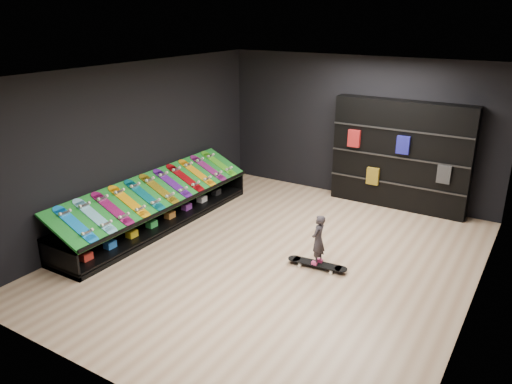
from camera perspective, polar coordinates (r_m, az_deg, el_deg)
The scene contains 22 objects.
floor at distance 8.32m, azimuth 2.23°, elevation -7.51°, with size 6.00×7.00×0.01m, color #CAAA88.
ceiling at distance 7.43m, azimuth 2.54°, elevation 13.47°, with size 6.00×7.00×0.01m, color white.
wall_back at distance 10.83m, azimuth 11.58°, elevation 7.13°, with size 6.00×0.02×3.00m, color black.
wall_front at distance 5.21m, azimuth -17.08°, elevation -7.75°, with size 6.00×0.02×3.00m, color black.
wall_left at distance 9.52m, azimuth -13.63°, elevation 5.20°, with size 0.02×7.00×3.00m, color black.
wall_right at distance 6.89m, azimuth 24.69°, elevation -1.83°, with size 0.02×7.00×3.00m, color black.
display_rack at distance 9.61m, azimuth -11.11°, elevation -2.35°, with size 0.90×4.50×0.50m, color black, non-canonical shape.
turf_ramp at distance 9.41m, azimuth -11.07°, elevation 0.19°, with size 1.00×4.50×0.04m, color #106A1C.
back_shelving at distance 10.47m, azimuth 16.17°, elevation 4.04°, with size 2.75×0.32×2.20m, color black.
floor_skateboard at distance 8.04m, azimuth 6.99°, elevation -8.34°, with size 0.98×0.22×0.09m, color black, non-canonical shape.
child at distance 7.91m, azimuth 7.07°, elevation -6.50°, with size 0.18×0.13×0.49m, color black.
display_board_0 at distance 8.21m, azimuth -19.94°, elevation -3.50°, with size 0.98×0.22×0.09m, color blue, non-canonical shape.
display_board_1 at distance 8.42m, azimuth -17.96°, elevation -2.66°, with size 0.98×0.22×0.09m, color #0CB2E5, non-canonical shape.
display_board_2 at distance 8.65m, azimuth -16.08°, elevation -1.85°, with size 0.98×0.22×0.09m, color #E5198C, non-canonical shape.
display_board_3 at distance 8.89m, azimuth -14.30°, elevation -1.08°, with size 0.98×0.22×0.09m, color yellow, non-canonical shape.
display_board_4 at distance 9.14m, azimuth -12.62°, elevation -0.36°, with size 0.98×0.22×0.09m, color #0C8C99, non-canonical shape.
display_board_5 at distance 9.39m, azimuth -11.03°, elevation 0.33°, with size 0.98×0.22×0.09m, color yellow, non-canonical shape.
display_board_6 at distance 9.66m, azimuth -9.52°, elevation 0.98°, with size 0.98×0.22×0.09m, color purple, non-canonical shape.
display_board_7 at distance 9.93m, azimuth -8.10°, elevation 1.59°, with size 0.98×0.22×0.09m, color red, non-canonical shape.
display_board_8 at distance 10.21m, azimuth -6.75°, elevation 2.17°, with size 0.98×0.22×0.09m, color orange, non-canonical shape.
display_board_9 at distance 10.49m, azimuth -5.47°, elevation 2.72°, with size 0.98×0.22×0.09m, color #2626BF, non-canonical shape.
display_board_10 at distance 10.78m, azimuth -4.26°, elevation 3.24°, with size 0.98×0.22×0.09m, color green, non-canonical shape.
Camera 1 is at (3.60, -6.44, 3.85)m, focal length 35.00 mm.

